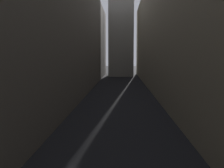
{
  "coord_description": "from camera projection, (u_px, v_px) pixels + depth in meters",
  "views": [
    {
      "loc": [
        0.34,
        5.18,
        6.47
      ],
      "look_at": [
        0.0,
        14.47,
        5.51
      ],
      "focal_mm": 43.91,
      "sensor_mm": 36.0,
      "label": 1
    }
  ],
  "objects": [
    {
      "name": "building_block_left",
      "position": [
        40.0,
        31.0,
        44.62
      ],
      "size": [
        15.03,
        108.0,
        21.03
      ],
      "primitive_type": "cube",
      "color": "#60594F",
      "rests_on": "ground"
    },
    {
      "name": "building_block_right",
      "position": [
        198.0,
        27.0,
        43.65
      ],
      "size": [
        13.93,
        108.0,
        22.0
      ],
      "primitive_type": "cube",
      "color": "gray",
      "rests_on": "ground"
    },
    {
      "name": "ground_plane",
      "position": [
        120.0,
        97.0,
        43.24
      ],
      "size": [
        264.0,
        264.0,
        0.0
      ],
      "primitive_type": "plane",
      "color": "black"
    }
  ]
}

